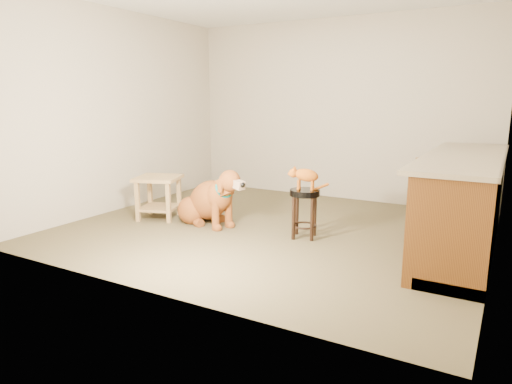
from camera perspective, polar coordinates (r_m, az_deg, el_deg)
The scene contains 8 objects.
floor at distance 5.25m, azimuth 2.02°, elevation -4.66°, with size 4.50×4.00×0.01m, color brown.
room_shell at distance 5.04m, azimuth 2.16°, elevation 13.94°, with size 4.54×4.04×2.62m.
cabinet_run at distance 4.90m, azimuth 24.43°, elevation -1.62°, with size 0.70×2.56×0.94m.
padded_stool at distance 4.88m, azimuth 6.09°, elevation -1.46°, with size 0.33×0.33×0.53m.
wood_stool at distance 5.52m, azimuth 22.26°, elevation -0.11°, with size 0.59×0.59×0.83m.
side_table at distance 5.77m, azimuth -12.08°, elevation 0.14°, with size 0.65×0.65×0.53m.
golden_retriever at distance 5.40m, azimuth -5.79°, elevation -1.19°, with size 1.12×0.69×0.75m.
tabby_kitten at distance 4.82m, azimuth 6.05°, elevation 2.04°, with size 0.41×0.24×0.27m.
Camera 1 is at (2.32, -4.47, 1.48)m, focal length 32.00 mm.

